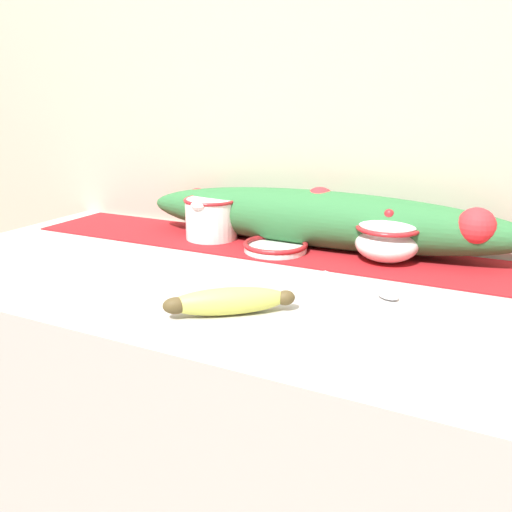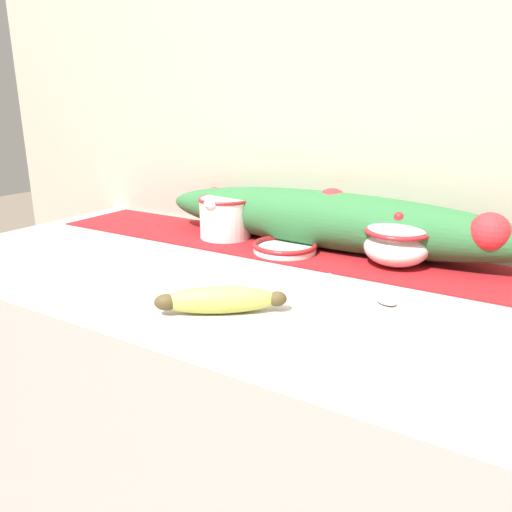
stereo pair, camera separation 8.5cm
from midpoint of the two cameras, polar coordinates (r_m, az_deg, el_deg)
The scene contains 9 objects.
countertop at distance 1.12m, azimuth 4.27°, elevation -25.06°, with size 1.46×0.61×0.90m, color #B7B2AD.
back_wall at distance 1.13m, azimuth 13.18°, elevation 16.62°, with size 2.26×0.04×2.40m, color #B7AD99.
table_runner at distance 1.05m, azimuth 9.67°, elevation 0.27°, with size 1.34×0.21×0.00m, color #A8191E.
cream_pitcher at distance 1.14m, azimuth -1.38°, elevation 4.59°, with size 0.12×0.14×0.10m.
sugar_bowl at distance 0.99m, azimuth 18.18°, elevation 1.46°, with size 0.12×0.12×0.10m.
small_dish at distance 1.04m, azimuth 5.65°, elevation 0.99°, with size 0.14×0.14×0.02m.
banana at distance 0.74m, azimuth -0.71°, elevation -5.17°, with size 0.17×0.14×0.04m.
spoon at distance 0.83m, azimuth 17.00°, elevation -4.70°, with size 0.16×0.10×0.01m.
poinsettia_garland at distance 1.07m, azimuth 11.00°, elevation 4.08°, with size 0.84×0.13×0.13m.
Camera 2 is at (0.41, -0.72, 1.20)m, focal length 35.00 mm.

